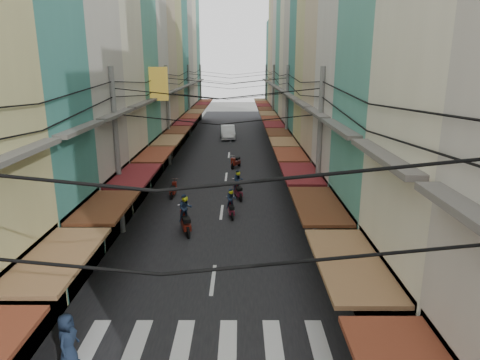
{
  "coord_description": "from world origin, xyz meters",
  "views": [
    {
      "loc": [
        1.09,
        -17.33,
        8.3
      ],
      "look_at": [
        1.06,
        5.11,
        2.19
      ],
      "focal_mm": 32.0,
      "sensor_mm": 36.0,
      "label": 1
    }
  ],
  "objects_px": {
    "white_car": "(228,139)",
    "market_umbrella": "(449,277)",
    "bicycle": "(347,232)",
    "traffic_sign": "(377,257)"
  },
  "relations": [
    {
      "from": "white_car",
      "to": "market_umbrella",
      "type": "xyz_separation_m",
      "value": [
        7.57,
        -37.27,
        2.27
      ]
    },
    {
      "from": "white_car",
      "to": "bicycle",
      "type": "bearing_deg",
      "value": -80.43
    },
    {
      "from": "white_car",
      "to": "bicycle",
      "type": "height_order",
      "value": "white_car"
    },
    {
      "from": "traffic_sign",
      "to": "market_umbrella",
      "type": "bearing_deg",
      "value": -39.86
    },
    {
      "from": "bicycle",
      "to": "traffic_sign",
      "type": "height_order",
      "value": "traffic_sign"
    },
    {
      "from": "white_car",
      "to": "traffic_sign",
      "type": "relative_size",
      "value": 1.72
    },
    {
      "from": "bicycle",
      "to": "market_umbrella",
      "type": "bearing_deg",
      "value": 174.72
    },
    {
      "from": "white_car",
      "to": "traffic_sign",
      "type": "distance_m",
      "value": 36.43
    },
    {
      "from": "market_umbrella",
      "to": "traffic_sign",
      "type": "xyz_separation_m",
      "value": [
        -1.67,
        1.39,
        -0.02
      ]
    },
    {
      "from": "traffic_sign",
      "to": "white_car",
      "type": "bearing_deg",
      "value": 99.33
    }
  ]
}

